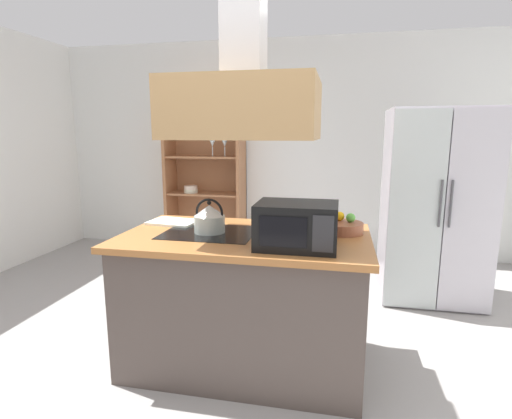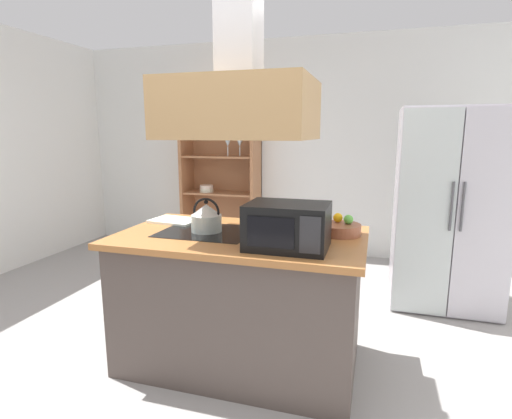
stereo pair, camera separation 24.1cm
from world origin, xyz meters
The scene contains 11 objects.
ground_plane centered at (0.00, 0.00, 0.00)m, with size 7.80×7.80×0.00m, color gray.
wall_back centered at (0.00, 3.00, 1.35)m, with size 6.00×0.12×2.70m, color silver.
kitchen_island centered at (0.18, 0.24, 0.45)m, with size 1.60×0.96×0.90m.
range_hood centered at (0.18, 0.24, 1.79)m, with size 0.90×0.70×1.19m.
refrigerator centered at (1.64, 1.71, 0.88)m, with size 0.90×0.77×1.77m.
dish_cabinet centered at (-0.95, 2.78, 0.85)m, with size 1.01×0.40×1.91m.
kettle centered at (-0.06, 0.24, 1.00)m, with size 0.20×0.20×0.23m.
cutting_board centered at (-0.41, 0.46, 0.91)m, with size 0.34×0.24×0.02m, color white.
microwave centered at (0.54, 0.02, 1.03)m, with size 0.46×0.35×0.26m.
wine_glass_on_counter centered at (0.49, 0.32, 1.05)m, with size 0.08×0.08×0.21m.
fruit_bowl centered at (0.80, 0.43, 0.94)m, with size 0.27×0.27×0.13m.
Camera 2 is at (1.00, -2.16, 1.55)m, focal length 28.21 mm.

